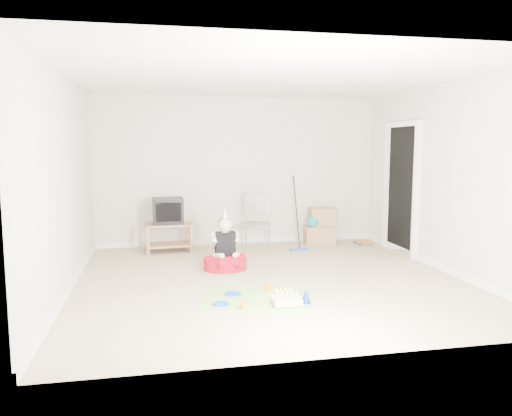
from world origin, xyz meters
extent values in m
plane|color=tan|center=(0.00, 0.00, 0.00)|extent=(5.00, 5.00, 0.00)
cube|color=black|center=(2.48, 1.20, 1.02)|extent=(0.02, 0.90, 2.05)
cube|color=#A06D48|center=(-1.26, 2.01, 0.46)|extent=(0.79, 0.52, 0.03)
cube|color=#A06D48|center=(-1.26, 2.01, 0.12)|extent=(0.79, 0.52, 0.03)
cube|color=#A06D48|center=(-1.59, 1.78, 0.24)|extent=(0.05, 0.05, 0.47)
cube|color=#A06D48|center=(-0.89, 1.83, 0.24)|extent=(0.05, 0.05, 0.47)
cube|color=#A06D48|center=(-1.62, 2.19, 0.24)|extent=(0.05, 0.05, 0.47)
cube|color=#A06D48|center=(-0.92, 2.24, 0.24)|extent=(0.05, 0.05, 0.47)
cube|color=black|center=(-1.26, 2.01, 0.68)|extent=(0.51, 0.42, 0.43)
cube|color=gray|center=(0.16, 1.70, 0.47)|extent=(0.55, 0.54, 0.03)
cylinder|color=gray|center=(-0.03, 1.77, 0.49)|extent=(0.02, 0.02, 0.97)
cylinder|color=gray|center=(0.34, 1.64, 0.49)|extent=(0.02, 0.02, 0.97)
cube|color=#A2804E|center=(1.38, 2.07, 0.17)|extent=(0.56, 0.45, 0.34)
cube|color=#A2804E|center=(1.44, 2.09, 0.50)|extent=(0.47, 0.38, 0.32)
ellipsoid|color=#0C7E85|center=(1.23, 1.97, 0.43)|extent=(0.22, 0.16, 0.18)
cube|color=blue|center=(0.89, 1.66, 0.02)|extent=(0.31, 0.12, 0.03)
cylinder|color=black|center=(0.89, 1.66, 0.63)|extent=(0.04, 0.41, 1.21)
cube|color=#25714D|center=(2.16, 1.95, 0.02)|extent=(0.25, 0.31, 0.03)
cube|color=#C75D2A|center=(2.16, 1.95, 0.05)|extent=(0.26, 0.32, 0.03)
cylinder|color=#B11021|center=(-0.50, 0.63, 0.08)|extent=(0.65, 0.65, 0.17)
cube|color=black|center=(-0.50, 0.63, 0.35)|extent=(0.29, 0.17, 0.37)
sphere|color=beige|center=(-0.50, 0.63, 0.64)|extent=(0.21, 0.21, 0.20)
cone|color=white|center=(-0.50, 0.63, 0.81)|extent=(0.10, 0.10, 0.15)
cube|color=#DB2E86|center=(-0.33, -0.80, 0.00)|extent=(1.43, 1.20, 0.01)
cube|color=silver|center=(-0.05, -1.09, 0.05)|extent=(0.31, 0.25, 0.08)
cube|color=green|center=(-0.05, -1.09, 0.01)|extent=(0.31, 0.25, 0.01)
cylinder|color=beige|center=(-0.16, -1.14, 0.12)|extent=(0.01, 0.01, 0.07)
cylinder|color=beige|center=(-0.11, -1.14, 0.12)|extent=(0.01, 0.01, 0.07)
cylinder|color=beige|center=(-0.06, -1.14, 0.12)|extent=(0.01, 0.01, 0.07)
cylinder|color=beige|center=(0.00, -1.14, 0.12)|extent=(0.01, 0.01, 0.07)
cylinder|color=beige|center=(0.05, -1.14, 0.12)|extent=(0.01, 0.01, 0.07)
cylinder|color=beige|center=(-0.16, -1.04, 0.12)|extent=(0.01, 0.01, 0.07)
cylinder|color=beige|center=(-0.11, -1.04, 0.12)|extent=(0.01, 0.01, 0.07)
cylinder|color=beige|center=(-0.05, -1.04, 0.12)|extent=(0.01, 0.01, 0.07)
cylinder|color=beige|center=(0.00, -1.04, 0.12)|extent=(0.01, 0.01, 0.07)
cylinder|color=blue|center=(-0.58, -0.59, 0.01)|extent=(0.27, 0.27, 0.01)
cylinder|color=blue|center=(-0.76, -0.93, 0.01)|extent=(0.20, 0.20, 0.01)
cylinder|color=orange|center=(-0.14, -0.49, 0.05)|extent=(0.08, 0.08, 0.08)
cylinder|color=orange|center=(-0.55, -1.14, 0.04)|extent=(0.08, 0.08, 0.08)
cone|color=#182EAB|center=(0.17, -1.07, 0.09)|extent=(0.15, 0.15, 0.17)
camera|label=1|loc=(-1.43, -6.24, 1.75)|focal=35.00mm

